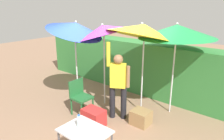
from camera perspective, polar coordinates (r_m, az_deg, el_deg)
ground_plane at (r=5.55m, az=-2.01°, el=-11.62°), size 24.00×24.00×0.00m
hedge_row at (r=6.65m, az=8.70°, el=0.68°), size 8.00×0.70×1.59m
umbrella_rainbow at (r=5.61m, az=-9.84°, el=11.16°), size 1.51×1.49×2.48m
umbrella_orange at (r=5.44m, az=-2.39°, el=10.59°), size 1.57×1.55×2.44m
umbrella_yellow at (r=5.09m, az=8.38°, el=10.43°), size 1.78×1.77×2.51m
umbrella_navy at (r=5.20m, az=17.03°, el=9.92°), size 1.80×1.79×2.29m
person_vendor at (r=4.98m, az=1.64°, el=-3.28°), size 0.52×0.37×1.88m
chair_plastic at (r=5.38m, az=-8.66°, el=-6.72°), size 0.45×0.45×0.89m
cooler_box at (r=5.01m, az=-4.96°, el=-12.57°), size 0.51×0.36×0.39m
crate_cardboard at (r=5.08m, az=7.76°, el=-12.55°), size 0.42×0.38×0.34m
folding_table at (r=3.67m, az=-7.32°, el=-16.93°), size 0.80×0.60×0.73m
bottle_water at (r=3.64m, az=-8.84°, el=-13.54°), size 0.07×0.07×0.24m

